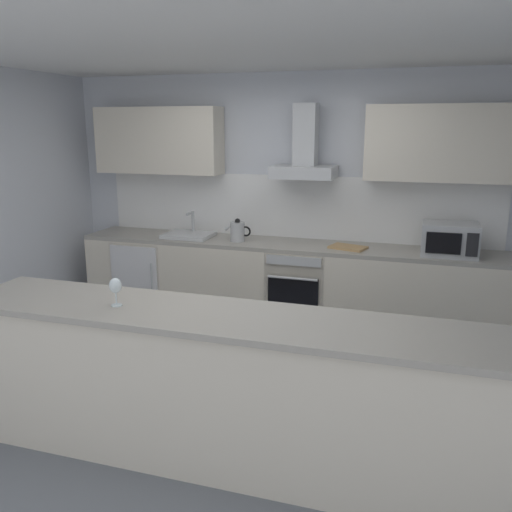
# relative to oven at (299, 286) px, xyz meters

# --- Properties ---
(ground) EXTENTS (5.95, 4.90, 0.02)m
(ground) POSITION_rel_oven_xyz_m (-0.17, -1.60, -0.47)
(ground) COLOR slate
(ceiling) EXTENTS (5.95, 4.90, 0.02)m
(ceiling) POSITION_rel_oven_xyz_m (-0.17, -1.60, 2.15)
(ceiling) COLOR white
(wall_back) EXTENTS (5.95, 0.12, 2.60)m
(wall_back) POSITION_rel_oven_xyz_m (-0.17, 0.41, 0.84)
(wall_back) COLOR silver
(wall_back) RESTS_ON ground
(backsplash_tile) EXTENTS (4.21, 0.02, 0.66)m
(backsplash_tile) POSITION_rel_oven_xyz_m (-0.17, 0.33, 0.77)
(backsplash_tile) COLOR white
(counter_back) EXTENTS (4.36, 0.60, 0.90)m
(counter_back) POSITION_rel_oven_xyz_m (-0.17, 0.03, -0.01)
(counter_back) COLOR beige
(counter_back) RESTS_ON ground
(counter_island) EXTENTS (3.40, 0.64, 0.99)m
(counter_island) POSITION_rel_oven_xyz_m (0.05, -2.36, 0.04)
(counter_island) COLOR beige
(counter_island) RESTS_ON ground
(upper_cabinets) EXTENTS (4.30, 0.32, 0.70)m
(upper_cabinets) POSITION_rel_oven_xyz_m (-0.17, 0.18, 1.45)
(upper_cabinets) COLOR beige
(oven) EXTENTS (0.60, 0.62, 0.80)m
(oven) POSITION_rel_oven_xyz_m (0.00, 0.00, 0.00)
(oven) COLOR slate
(oven) RESTS_ON ground
(refrigerator) EXTENTS (0.58, 0.60, 0.85)m
(refrigerator) POSITION_rel_oven_xyz_m (-1.75, -0.00, -0.03)
(refrigerator) COLOR white
(refrigerator) RESTS_ON ground
(microwave) EXTENTS (0.50, 0.38, 0.30)m
(microwave) POSITION_rel_oven_xyz_m (1.41, -0.03, 0.59)
(microwave) COLOR #B7BABC
(microwave) RESTS_ON counter_back
(sink) EXTENTS (0.50, 0.40, 0.26)m
(sink) POSITION_rel_oven_xyz_m (-1.23, 0.01, 0.47)
(sink) COLOR silver
(sink) RESTS_ON counter_back
(kettle) EXTENTS (0.29, 0.15, 0.24)m
(kettle) POSITION_rel_oven_xyz_m (-0.66, -0.03, 0.55)
(kettle) COLOR #B7BABC
(kettle) RESTS_ON counter_back
(range_hood) EXTENTS (0.62, 0.45, 0.72)m
(range_hood) POSITION_rel_oven_xyz_m (0.00, 0.13, 1.33)
(range_hood) COLOR #B7BABC
(wine_glass) EXTENTS (0.08, 0.08, 0.18)m
(wine_glass) POSITION_rel_oven_xyz_m (-0.62, -2.40, 0.65)
(wine_glass) COLOR silver
(wine_glass) RESTS_ON counter_island
(chopping_board) EXTENTS (0.39, 0.31, 0.02)m
(chopping_board) POSITION_rel_oven_xyz_m (0.48, -0.02, 0.45)
(chopping_board) COLOR tan
(chopping_board) RESTS_ON counter_back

